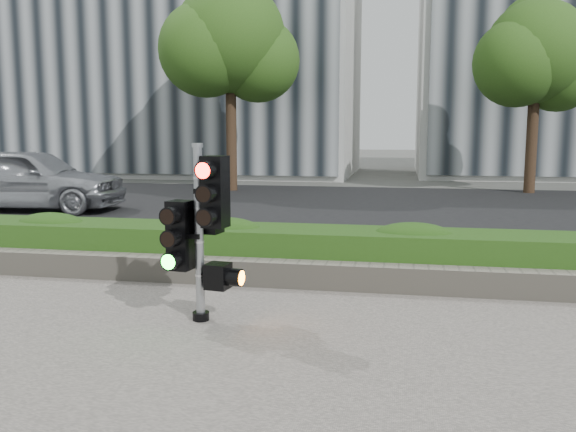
# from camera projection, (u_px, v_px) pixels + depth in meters

# --- Properties ---
(ground) EXTENTS (120.00, 120.00, 0.00)m
(ground) POSITION_uv_depth(u_px,v_px,m) (268.00, 336.00, 6.29)
(ground) COLOR #51514C
(ground) RESTS_ON ground
(road) EXTENTS (60.00, 13.00, 0.02)m
(road) POSITION_uv_depth(u_px,v_px,m) (350.00, 210.00, 16.02)
(road) COLOR black
(road) RESTS_ON ground
(curb) EXTENTS (60.00, 0.25, 0.12)m
(curb) POSITION_uv_depth(u_px,v_px,m) (312.00, 264.00, 9.35)
(curb) COLOR gray
(curb) RESTS_ON ground
(stone_wall) EXTENTS (12.00, 0.32, 0.34)m
(stone_wall) POSITION_uv_depth(u_px,v_px,m) (298.00, 274.00, 8.11)
(stone_wall) COLOR gray
(stone_wall) RESTS_ON sidewalk
(hedge) EXTENTS (12.00, 1.00, 0.68)m
(hedge) POSITION_uv_depth(u_px,v_px,m) (306.00, 252.00, 8.72)
(hedge) COLOR #407D26
(hedge) RESTS_ON sidewalk
(building_left) EXTENTS (16.00, 9.00, 15.00)m
(building_left) POSITION_uv_depth(u_px,v_px,m) (188.00, 16.00, 29.26)
(building_left) COLOR #B7B7B2
(building_left) RESTS_ON ground
(tree_left) EXTENTS (4.61, 4.03, 7.34)m
(tree_left) POSITION_uv_depth(u_px,v_px,m) (230.00, 42.00, 20.57)
(tree_left) COLOR black
(tree_left) RESTS_ON ground
(tree_right) EXTENTS (4.10, 3.58, 6.53)m
(tree_right) POSITION_uv_depth(u_px,v_px,m) (536.00, 56.00, 19.79)
(tree_right) COLOR black
(tree_right) RESTS_ON ground
(traffic_signal) EXTENTS (0.69, 0.54, 1.94)m
(traffic_signal) POSITION_uv_depth(u_px,v_px,m) (202.00, 224.00, 6.57)
(traffic_signal) COLOR black
(traffic_signal) RESTS_ON sidewalk
(car_silver) EXTENTS (4.98, 2.35, 1.65)m
(car_silver) POSITION_uv_depth(u_px,v_px,m) (30.00, 179.00, 15.79)
(car_silver) COLOR #ACAEB4
(car_silver) RESTS_ON road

